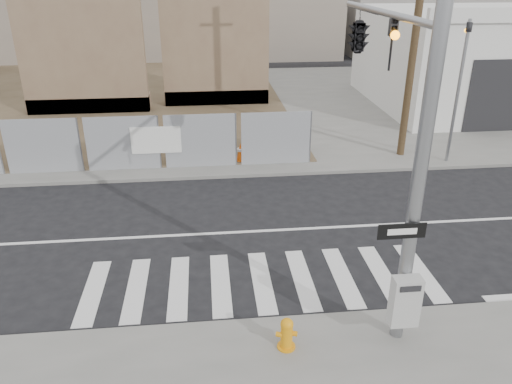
{
  "coord_description": "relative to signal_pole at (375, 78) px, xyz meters",
  "views": [
    {
      "loc": [
        -1.2,
        -12.53,
        7.0
      ],
      "look_at": [
        0.09,
        -0.33,
        1.4
      ],
      "focal_mm": 35.0,
      "sensor_mm": 36.0,
      "label": 1
    }
  ],
  "objects": [
    {
      "name": "concrete_wall_right",
      "position": [
        -2.99,
        16.13,
        -1.4
      ],
      "size": [
        5.5,
        1.3,
        8.0
      ],
      "color": "brown",
      "rests_on": "sidewalk_far"
    },
    {
      "name": "traffic_cone_c",
      "position": [
        -6.93,
        7.44,
        -4.28
      ],
      "size": [
        0.52,
        0.52,
        0.78
      ],
      "rotation": [
        0.0,
        0.0,
        0.38
      ],
      "color": "#FF4F0D",
      "rests_on": "sidewalk_far"
    },
    {
      "name": "utility_pole_right",
      "position": [
        4.01,
        7.55,
        0.42
      ],
      "size": [
        1.6,
        0.28,
        10.0
      ],
      "color": "#453620",
      "rests_on": "sidewalk_far"
    },
    {
      "name": "sidewalk_far",
      "position": [
        -2.49,
        16.05,
        -4.72
      ],
      "size": [
        50.0,
        20.0,
        0.12
      ],
      "primitive_type": "cube",
      "color": "slate",
      "rests_on": "ground"
    },
    {
      "name": "fire_hydrant",
      "position": [
        -2.29,
        -2.91,
        -4.32
      ],
      "size": [
        0.47,
        0.47,
        0.69
      ],
      "rotation": [
        0.0,
        0.0,
        -0.39
      ],
      "color": "orange",
      "rests_on": "sidewalk_near"
    },
    {
      "name": "auto_shop",
      "position": [
        11.5,
        15.01,
        -2.25
      ],
      "size": [
        12.0,
        10.2,
        5.95
      ],
      "color": "silver",
      "rests_on": "sidewalk_far"
    },
    {
      "name": "ground",
      "position": [
        -2.49,
        2.05,
        -4.78
      ],
      "size": [
        100.0,
        100.0,
        0.0
      ],
      "primitive_type": "plane",
      "color": "black",
      "rests_on": "ground"
    },
    {
      "name": "signal_pole",
      "position": [
        0.0,
        0.0,
        0.0
      ],
      "size": [
        0.96,
        5.87,
        7.0
      ],
      "color": "gray",
      "rests_on": "sidewalk_near"
    },
    {
      "name": "concrete_wall_left",
      "position": [
        -9.49,
        15.13,
        -1.4
      ],
      "size": [
        6.0,
        1.3,
        8.0
      ],
      "color": "brown",
      "rests_on": "sidewalk_far"
    },
    {
      "name": "traffic_cone_d",
      "position": [
        -2.41,
        7.37,
        -4.3
      ],
      "size": [
        0.46,
        0.46,
        0.75
      ],
      "rotation": [
        0.0,
        0.0,
        0.23
      ],
      "color": "#F75C0D",
      "rests_on": "sidewalk_far"
    },
    {
      "name": "far_signal_pole",
      "position": [
        5.51,
        6.65,
        -1.3
      ],
      "size": [
        0.16,
        0.2,
        5.6
      ],
      "color": "gray",
      "rests_on": "sidewalk_far"
    }
  ]
}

